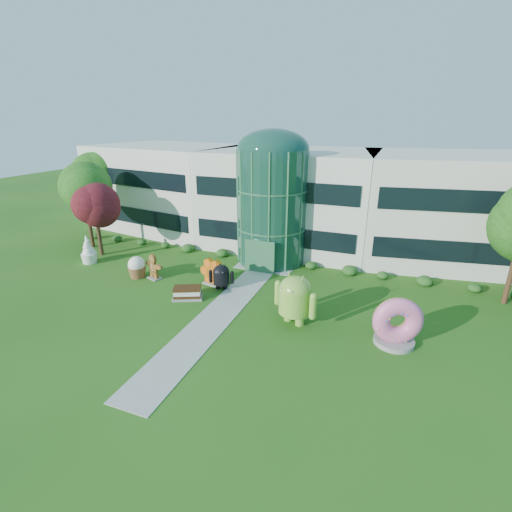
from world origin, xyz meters
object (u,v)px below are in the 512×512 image
at_px(gingerbread, 153,266).
at_px(android_black, 221,275).
at_px(donut, 397,321).
at_px(android_green, 295,296).

bearing_deg(gingerbread, android_black, 22.03).
xyz_separation_m(donut, gingerbread, (-18.44, 2.70, -0.44)).
xyz_separation_m(android_black, donut, (12.50, -2.93, 0.35)).
bearing_deg(android_black, android_green, -36.21).
relative_size(android_green, gingerbread, 1.65).
relative_size(donut, gingerbread, 1.31).
bearing_deg(donut, android_green, 160.90).
distance_m(android_black, gingerbread, 5.94).
height_order(android_green, android_black, android_green).
bearing_deg(android_green, android_black, 178.67).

